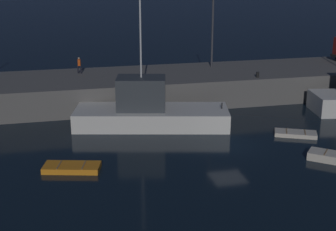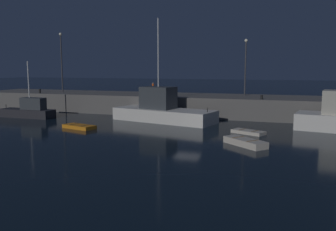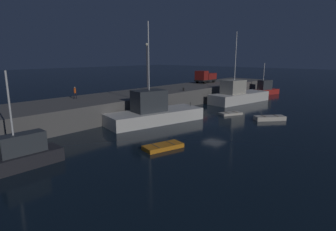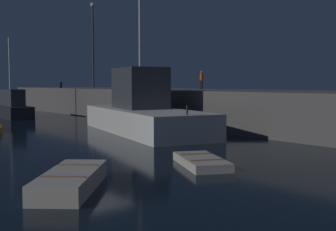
{
  "view_description": "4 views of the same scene",
  "coord_description": "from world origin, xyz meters",
  "px_view_note": "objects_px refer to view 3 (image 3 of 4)",
  "views": [
    {
      "loc": [
        -11.83,
        -30.88,
        12.61
      ],
      "look_at": [
        -3.07,
        6.23,
        0.67
      ],
      "focal_mm": 51.7,
      "sensor_mm": 36.0,
      "label": 1
    },
    {
      "loc": [
        9.15,
        -32.94,
        6.29
      ],
      "look_at": [
        -3.93,
        5.51,
        0.76
      ],
      "focal_mm": 37.47,
      "sensor_mm": 36.0,
      "label": 2
    },
    {
      "loc": [
        -28.72,
        -17.73,
        8.13
      ],
      "look_at": [
        -2.94,
        5.06,
        0.71
      ],
      "focal_mm": 29.73,
      "sensor_mm": 36.0,
      "label": 3
    },
    {
      "loc": [
        17.47,
        -9.93,
        3.07
      ],
      "look_at": [
        -2.63,
        6.15,
        1.16
      ],
      "focal_mm": 46.26,
      "sensor_mm": 36.0,
      "label": 4
    }
  ],
  "objects_px": {
    "bollard_east": "(184,89)",
    "dinghy_red_small": "(231,114)",
    "bollard_west": "(238,82)",
    "fishing_boat_orange": "(264,89)",
    "fishing_boat_blue": "(153,112)",
    "rowboat_white_mid": "(270,118)",
    "utility_truck": "(205,77)",
    "dinghy_orange_near": "(163,147)",
    "dockworker": "(75,92)",
    "fishing_trawler_red": "(238,95)",
    "lamp_post_east": "(147,63)",
    "fishing_boat_white": "(13,158)"
  },
  "relations": [
    {
      "from": "fishing_boat_orange",
      "to": "rowboat_white_mid",
      "type": "distance_m",
      "value": 25.24
    },
    {
      "from": "fishing_boat_blue",
      "to": "dinghy_orange_near",
      "type": "relative_size",
      "value": 3.36
    },
    {
      "from": "fishing_trawler_red",
      "to": "fishing_boat_blue",
      "type": "bearing_deg",
      "value": 178.29
    },
    {
      "from": "rowboat_white_mid",
      "to": "dinghy_red_small",
      "type": "distance_m",
      "value": 5.43
    },
    {
      "from": "dinghy_red_small",
      "to": "rowboat_white_mid",
      "type": "bearing_deg",
      "value": -86.79
    },
    {
      "from": "fishing_boat_blue",
      "to": "dinghy_red_small",
      "type": "distance_m",
      "value": 11.66
    },
    {
      "from": "fishing_boat_white",
      "to": "lamp_post_east",
      "type": "bearing_deg",
      "value": 25.51
    },
    {
      "from": "lamp_post_east",
      "to": "bollard_west",
      "type": "bearing_deg",
      "value": -16.34
    },
    {
      "from": "fishing_trawler_red",
      "to": "bollard_west",
      "type": "xyz_separation_m",
      "value": [
        8.01,
        4.32,
        1.56
      ]
    },
    {
      "from": "rowboat_white_mid",
      "to": "utility_truck",
      "type": "xyz_separation_m",
      "value": [
        13.9,
        19.37,
        3.58
      ]
    },
    {
      "from": "fishing_trawler_red",
      "to": "fishing_boat_white",
      "type": "bearing_deg",
      "value": -177.02
    },
    {
      "from": "dockworker",
      "to": "fishing_boat_orange",
      "type": "bearing_deg",
      "value": -13.68
    },
    {
      "from": "bollard_east",
      "to": "dinghy_red_small",
      "type": "bearing_deg",
      "value": -93.52
    },
    {
      "from": "dinghy_orange_near",
      "to": "lamp_post_east",
      "type": "bearing_deg",
      "value": 49.0
    },
    {
      "from": "fishing_boat_blue",
      "to": "bollard_east",
      "type": "distance_m",
      "value": 11.91
    },
    {
      "from": "rowboat_white_mid",
      "to": "dinghy_red_small",
      "type": "height_order",
      "value": "rowboat_white_mid"
    },
    {
      "from": "fishing_boat_orange",
      "to": "rowboat_white_mid",
      "type": "height_order",
      "value": "fishing_boat_orange"
    },
    {
      "from": "fishing_boat_orange",
      "to": "rowboat_white_mid",
      "type": "xyz_separation_m",
      "value": [
        -22.96,
        -10.44,
        -0.81
      ]
    },
    {
      "from": "fishing_trawler_red",
      "to": "dinghy_red_small",
      "type": "distance_m",
      "value": 11.06
    },
    {
      "from": "bollard_west",
      "to": "fishing_boat_orange",
      "type": "bearing_deg",
      "value": -34.8
    },
    {
      "from": "fishing_boat_blue",
      "to": "bollard_east",
      "type": "bearing_deg",
      "value": 20.06
    },
    {
      "from": "fishing_trawler_red",
      "to": "dinghy_orange_near",
      "type": "distance_m",
      "value": 28.12
    },
    {
      "from": "dinghy_orange_near",
      "to": "bollard_west",
      "type": "xyz_separation_m",
      "value": [
        35.23,
        11.29,
        2.7
      ]
    },
    {
      "from": "bollard_west",
      "to": "lamp_post_east",
      "type": "bearing_deg",
      "value": 163.66
    },
    {
      "from": "fishing_boat_white",
      "to": "lamp_post_east",
      "type": "xyz_separation_m",
      "value": [
        25.62,
        12.23,
        6.11
      ]
    },
    {
      "from": "rowboat_white_mid",
      "to": "lamp_post_east",
      "type": "relative_size",
      "value": 0.51
    },
    {
      "from": "dinghy_orange_near",
      "to": "rowboat_white_mid",
      "type": "relative_size",
      "value": 1.0
    },
    {
      "from": "fishing_trawler_red",
      "to": "bollard_east",
      "type": "xyz_separation_m",
      "value": [
        -9.6,
        4.66,
        1.51
      ]
    },
    {
      "from": "dockworker",
      "to": "lamp_post_east",
      "type": "bearing_deg",
      "value": 0.29
    },
    {
      "from": "dinghy_orange_near",
      "to": "lamp_post_east",
      "type": "distance_m",
      "value": 23.83
    },
    {
      "from": "rowboat_white_mid",
      "to": "bollard_west",
      "type": "relative_size",
      "value": 6.31
    },
    {
      "from": "fishing_boat_blue",
      "to": "rowboat_white_mid",
      "type": "distance_m",
      "value": 14.98
    },
    {
      "from": "fishing_trawler_red",
      "to": "lamp_post_east",
      "type": "bearing_deg",
      "value": 140.06
    },
    {
      "from": "fishing_boat_white",
      "to": "dinghy_orange_near",
      "type": "height_order",
      "value": "fishing_boat_white"
    },
    {
      "from": "fishing_trawler_red",
      "to": "dockworker",
      "type": "distance_m",
      "value": 27.63
    },
    {
      "from": "fishing_boat_white",
      "to": "dockworker",
      "type": "relative_size",
      "value": 4.7
    },
    {
      "from": "fishing_boat_blue",
      "to": "dockworker",
      "type": "bearing_deg",
      "value": 117.13
    },
    {
      "from": "dinghy_red_small",
      "to": "bollard_east",
      "type": "relative_size",
      "value": 6.74
    },
    {
      "from": "bollard_east",
      "to": "dinghy_orange_near",
      "type": "bearing_deg",
      "value": -146.55
    },
    {
      "from": "fishing_boat_orange",
      "to": "dockworker",
      "type": "xyz_separation_m",
      "value": [
        -38.71,
        9.42,
        2.4
      ]
    },
    {
      "from": "fishing_boat_orange",
      "to": "dinghy_orange_near",
      "type": "xyz_separation_m",
      "value": [
        -40.34,
        -7.74,
        -0.89
      ]
    },
    {
      "from": "lamp_post_east",
      "to": "fishing_boat_white",
      "type": "bearing_deg",
      "value": -154.49
    },
    {
      "from": "dinghy_red_small",
      "to": "utility_truck",
      "type": "distance_m",
      "value": 20.25
    },
    {
      "from": "dinghy_orange_near",
      "to": "dockworker",
      "type": "distance_m",
      "value": 17.55
    },
    {
      "from": "dockworker",
      "to": "bollard_west",
      "type": "height_order",
      "value": "dockworker"
    },
    {
      "from": "fishing_trawler_red",
      "to": "utility_truck",
      "type": "height_order",
      "value": "fishing_trawler_red"
    },
    {
      "from": "dockworker",
      "to": "bollard_west",
      "type": "distance_m",
      "value": 34.11
    },
    {
      "from": "fishing_boat_orange",
      "to": "bollard_west",
      "type": "height_order",
      "value": "fishing_boat_orange"
    },
    {
      "from": "fishing_trawler_red",
      "to": "dockworker",
      "type": "relative_size",
      "value": 8.25
    },
    {
      "from": "fishing_boat_blue",
      "to": "rowboat_white_mid",
      "type": "relative_size",
      "value": 3.38
    }
  ]
}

